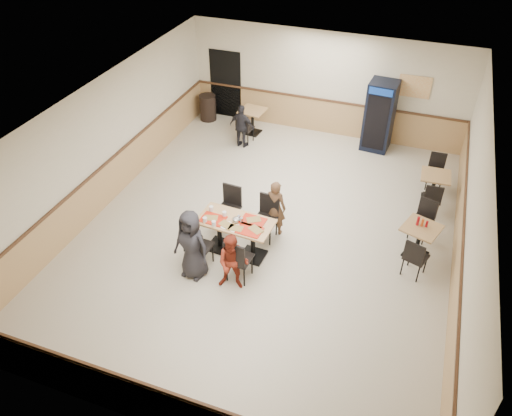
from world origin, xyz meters
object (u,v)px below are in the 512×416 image
at_px(main_table, 236,231).
at_px(diner_woman_right, 233,263).
at_px(back_table, 253,118).
at_px(trash_bin, 208,108).
at_px(pepsi_cooler, 379,116).
at_px(side_table_far, 434,183).
at_px(side_table_near, 419,237).
at_px(diner_woman_left, 192,245).
at_px(diner_man_opposite, 275,208).
at_px(lone_diner, 242,126).

distance_m(main_table, diner_woman_right, 1.03).
distance_m(back_table, trash_bin, 1.65).
height_order(pepsi_cooler, trash_bin, pepsi_cooler).
distance_m(diner_woman_right, pepsi_cooler, 6.69).
xyz_separation_m(side_table_far, pepsi_cooler, (-1.71, 2.10, 0.50)).
bearing_deg(back_table, main_table, -73.34).
relative_size(diner_woman_right, side_table_near, 1.42).
height_order(diner_woman_left, trash_bin, diner_woman_left).
relative_size(back_table, pepsi_cooler, 0.39).
bearing_deg(diner_woman_right, back_table, 96.27).
bearing_deg(diner_woman_left, diner_woman_right, 4.93).
xyz_separation_m(main_table, side_table_far, (3.77, 3.39, -0.07)).
xyz_separation_m(diner_woman_left, back_table, (-0.97, 6.01, -0.28)).
height_order(diner_woman_left, back_table, diner_woman_left).
height_order(side_table_far, back_table, back_table).
distance_m(diner_man_opposite, back_table, 4.67).
bearing_deg(back_table, diner_woman_left, -80.87).
bearing_deg(pepsi_cooler, diner_woman_left, -107.87).
xyz_separation_m(diner_woman_left, diner_woman_right, (0.89, -0.05, -0.14)).
relative_size(back_table, trash_bin, 0.96).
xyz_separation_m(diner_woman_left, diner_man_opposite, (1.11, 1.84, -0.10)).
relative_size(lone_diner, side_table_near, 1.41).
bearing_deg(back_table, lone_diner, -90.00).
bearing_deg(back_table, pepsi_cooler, 6.26).
height_order(side_table_far, trash_bin, trash_bin).
height_order(lone_diner, side_table_near, lone_diner).
bearing_deg(back_table, side_table_near, -36.96).
bearing_deg(lone_diner, pepsi_cooler, -154.86).
bearing_deg(main_table, trash_bin, 123.30).
distance_m(diner_woman_right, trash_bin, 7.29).
bearing_deg(diner_man_opposite, pepsi_cooler, -106.49).
xyz_separation_m(diner_woman_left, trash_bin, (-2.58, 6.36, -0.38)).
bearing_deg(pepsi_cooler, lone_diner, -156.54).
relative_size(lone_diner, side_table_far, 1.73).
distance_m(main_table, back_table, 5.31).
relative_size(diner_man_opposite, trash_bin, 1.69).
height_order(diner_woman_left, diner_woman_right, diner_woman_left).
xyz_separation_m(diner_woman_right, diner_man_opposite, (0.22, 1.89, 0.04)).
xyz_separation_m(pepsi_cooler, trash_bin, (-5.19, -0.04, -0.59)).
bearing_deg(side_table_near, diner_woman_left, -152.98).
bearing_deg(diner_woman_left, trash_bin, 120.35).
height_order(main_table, diner_man_opposite, diner_man_opposite).
relative_size(side_table_near, back_table, 1.17).
xyz_separation_m(main_table, trash_bin, (-3.13, 5.44, -0.16)).
relative_size(diner_woman_right, back_table, 1.66).
height_order(diner_man_opposite, side_table_far, diner_man_opposite).
bearing_deg(side_table_far, main_table, -138.04).
bearing_deg(trash_bin, diner_woman_right, -61.59).
distance_m(main_table, side_table_far, 5.06).
relative_size(main_table, pepsi_cooler, 0.82).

